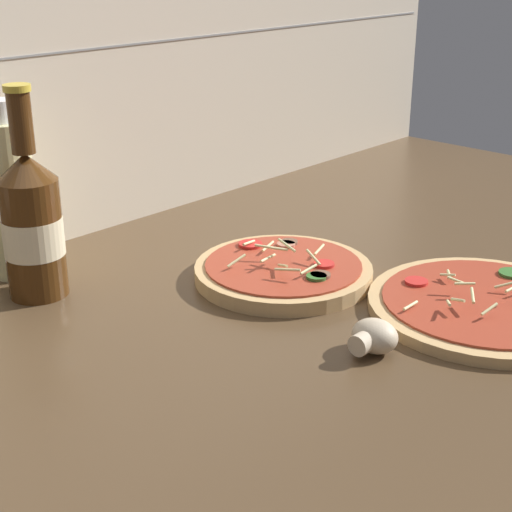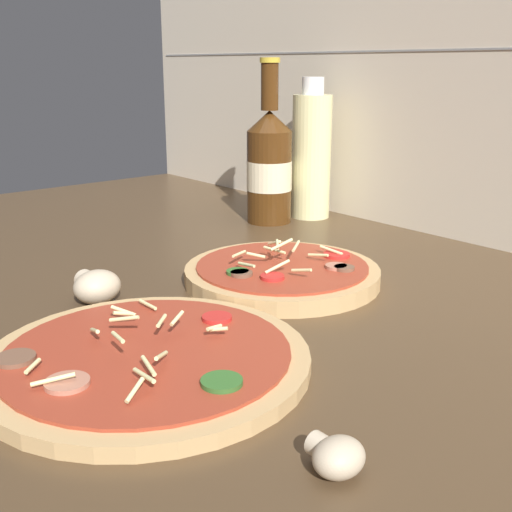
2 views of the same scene
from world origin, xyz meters
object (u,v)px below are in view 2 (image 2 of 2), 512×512
at_px(mushroom_left, 96,286).
at_px(pizza_far, 282,274).
at_px(pizza_near, 147,359).
at_px(oil_bottle, 311,154).
at_px(mushroom_right, 336,456).
at_px(beer_bottle, 269,165).

bearing_deg(mushroom_left, pizza_far, 67.68).
bearing_deg(pizza_near, pizza_far, 111.04).
bearing_deg(oil_bottle, mushroom_right, -43.33).
height_order(beer_bottle, mushroom_left, beer_bottle).
relative_size(pizza_near, oil_bottle, 1.21).
xyz_separation_m(pizza_near, oil_bottle, (-0.33, 0.52, 0.10)).
height_order(oil_bottle, mushroom_right, oil_bottle).
relative_size(pizza_near, mushroom_left, 5.08).
height_order(beer_bottle, mushroom_right, beer_bottle).
bearing_deg(pizza_near, beer_bottle, 127.87).
xyz_separation_m(mushroom_left, mushroom_right, (0.39, -0.03, -0.01)).
distance_m(mushroom_left, mushroom_right, 0.39).
bearing_deg(mushroom_left, pizza_near, -13.12).
xyz_separation_m(pizza_far, mushroom_left, (-0.08, -0.20, 0.01)).
bearing_deg(beer_bottle, mushroom_right, -37.58).
xyz_separation_m(pizza_near, mushroom_left, (-0.18, 0.04, 0.01)).
relative_size(pizza_near, beer_bottle, 1.08).
distance_m(pizza_far, mushroom_right, 0.38).
bearing_deg(pizza_near, mushroom_left, 166.88).
distance_m(pizza_near, oil_bottle, 0.62).
xyz_separation_m(pizza_near, mushroom_right, (0.21, 0.02, 0.00)).
xyz_separation_m(beer_bottle, mushroom_left, (0.17, -0.40, -0.08)).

